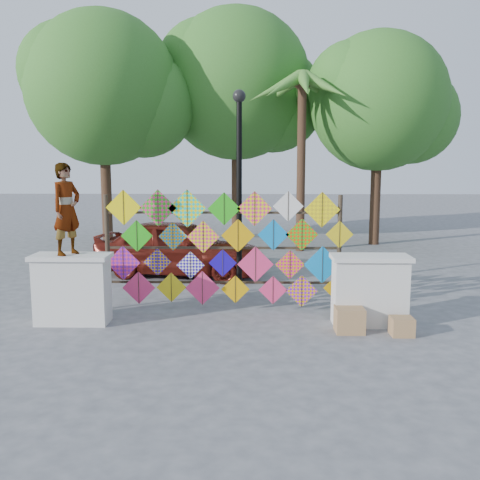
{
  "coord_description": "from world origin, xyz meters",
  "views": [
    {
      "loc": [
        0.54,
        -9.64,
        2.93
      ],
      "look_at": [
        0.34,
        0.6,
        1.44
      ],
      "focal_mm": 40.0,
      "sensor_mm": 36.0,
      "label": 1
    }
  ],
  "objects_px": {
    "vendor_woman": "(67,209)",
    "sedan": "(179,247)",
    "lamppost": "(239,173)",
    "kite_rack": "(226,248)"
  },
  "relations": [
    {
      "from": "kite_rack",
      "to": "vendor_woman",
      "type": "xyz_separation_m",
      "value": [
        -2.8,
        -0.93,
        0.85
      ]
    },
    {
      "from": "sedan",
      "to": "lamppost",
      "type": "distance_m",
      "value": 3.25
    },
    {
      "from": "kite_rack",
      "to": "lamppost",
      "type": "distance_m",
      "value": 1.94
    },
    {
      "from": "vendor_woman",
      "to": "sedan",
      "type": "xyz_separation_m",
      "value": [
        1.42,
        4.23,
        -1.37
      ]
    },
    {
      "from": "kite_rack",
      "to": "lamppost",
      "type": "xyz_separation_m",
      "value": [
        0.24,
        1.27,
        1.44
      ]
    },
    {
      "from": "lamppost",
      "to": "sedan",
      "type": "bearing_deg",
      "value": 128.55
    },
    {
      "from": "sedan",
      "to": "lamppost",
      "type": "xyz_separation_m",
      "value": [
        1.62,
        -2.03,
        1.95
      ]
    },
    {
      "from": "sedan",
      "to": "lamppost",
      "type": "bearing_deg",
      "value": -131.0
    },
    {
      "from": "vendor_woman",
      "to": "sedan",
      "type": "bearing_deg",
      "value": 10.14
    },
    {
      "from": "vendor_woman",
      "to": "sedan",
      "type": "height_order",
      "value": "vendor_woman"
    }
  ]
}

